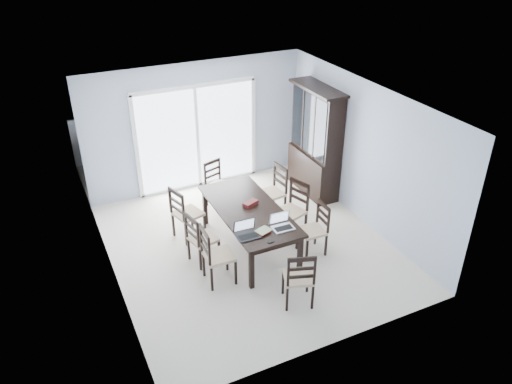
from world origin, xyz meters
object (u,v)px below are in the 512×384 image
(chair_left_mid, at_px, (198,234))
(chair_left_far, at_px, (183,209))
(chair_right_mid, at_px, (294,203))
(laptop_dark, at_px, (248,234))
(china_hutch, at_px, (315,142))
(cell_phone, at_px, (271,242))
(chair_end_near, at_px, (300,274))
(game_box, at_px, (251,203))
(chair_right_far, at_px, (275,186))
(laptop_silver, at_px, (283,226))
(dining_table, at_px, (249,213))
(chair_right_near, at_px, (317,223))
(chair_left_near, at_px, (212,250))
(chair_end_far, at_px, (216,179))
(hot_tub, at_px, (143,154))

(chair_left_mid, height_order, chair_left_far, chair_left_far)
(chair_left_mid, xyz_separation_m, chair_right_mid, (1.82, 0.10, 0.06))
(chair_left_mid, distance_m, laptop_dark, 0.91)
(china_hutch, bearing_deg, cell_phone, -133.33)
(chair_left_mid, relative_size, chair_right_mid, 0.91)
(chair_left_mid, relative_size, chair_end_near, 0.97)
(china_hutch, relative_size, game_box, 8.44)
(laptop_dark, bearing_deg, chair_left_far, 114.00)
(chair_right_far, distance_m, game_box, 1.06)
(laptop_silver, height_order, game_box, laptop_silver)
(chair_right_far, bearing_deg, laptop_dark, 133.08)
(chair_end_near, xyz_separation_m, cell_phone, (-0.13, 0.65, 0.18))
(chair_right_far, bearing_deg, laptop_silver, 149.55)
(dining_table, bearing_deg, chair_left_far, 142.81)
(chair_right_near, bearing_deg, chair_left_near, 92.67)
(dining_table, xyz_separation_m, chair_right_mid, (0.89, 0.04, -0.05))
(china_hutch, relative_size, chair_left_far, 1.90)
(chair_right_near, distance_m, game_box, 1.16)
(china_hutch, distance_m, chair_end_far, 2.09)
(chair_right_far, relative_size, game_box, 4.40)
(chair_right_mid, bearing_deg, hot_tub, 9.65)
(laptop_dark, bearing_deg, chair_right_near, 7.42)
(chair_right_near, bearing_deg, laptop_silver, 104.07)
(china_hutch, height_order, chair_right_mid, china_hutch)
(chair_right_mid, relative_size, hot_tub, 0.56)
(chair_right_near, height_order, chair_end_near, chair_end_near)
(chair_left_far, bearing_deg, laptop_dark, 5.78)
(chair_end_near, height_order, cell_phone, chair_end_near)
(china_hutch, bearing_deg, chair_left_near, -147.31)
(chair_right_near, height_order, laptop_dark, chair_right_near)
(chair_right_mid, relative_size, chair_right_far, 1.02)
(dining_table, height_order, laptop_dark, laptop_dark)
(game_box, bearing_deg, china_hutch, 30.46)
(chair_right_near, relative_size, hot_tub, 0.50)
(china_hutch, height_order, chair_left_far, china_hutch)
(chair_end_near, distance_m, laptop_silver, 0.95)
(chair_left_mid, distance_m, chair_end_near, 1.85)
(chair_left_mid, xyz_separation_m, chair_right_far, (1.82, 0.83, 0.04))
(chair_left_far, bearing_deg, chair_left_near, -14.60)
(chair_left_near, relative_size, hot_tub, 0.54)
(laptop_silver, relative_size, hot_tub, 0.16)
(chair_right_near, distance_m, laptop_silver, 0.78)
(chair_left_near, height_order, chair_end_far, chair_left_near)
(cell_phone, bearing_deg, chair_left_near, 142.91)
(china_hutch, xyz_separation_m, chair_left_near, (-2.91, -1.87, -0.47))
(laptop_silver, bearing_deg, chair_end_near, -100.87)
(china_hutch, height_order, game_box, china_hutch)
(chair_right_mid, height_order, cell_phone, chair_right_mid)
(chair_end_near, relative_size, hot_tub, 0.52)
(chair_left_far, bearing_deg, chair_right_mid, 53.80)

